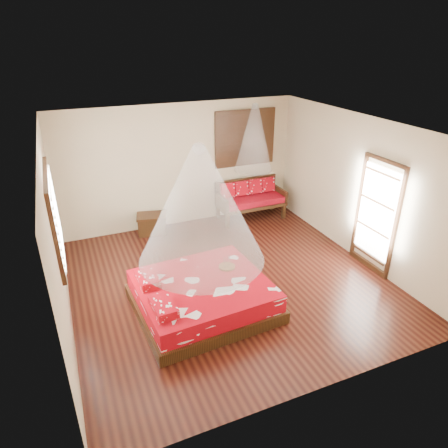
{
  "coord_description": "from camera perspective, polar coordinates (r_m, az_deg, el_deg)",
  "views": [
    {
      "loc": [
        -2.49,
        -5.69,
        4.14
      ],
      "look_at": [
        -0.07,
        0.04,
        1.15
      ],
      "focal_mm": 32.0,
      "sensor_mm": 36.0,
      "label": 1
    }
  ],
  "objects": [
    {
      "name": "room",
      "position": [
        6.78,
        0.67,
        1.87
      ],
      "size": [
        5.54,
        5.54,
        2.84
      ],
      "color": "black",
      "rests_on": "ground"
    },
    {
      "name": "bed",
      "position": [
        6.64,
        -3.19,
        -10.18
      ],
      "size": [
        2.24,
        2.05,
        0.64
      ],
      "rotation": [
        0.0,
        0.0,
        0.06
      ],
      "color": "black",
      "rests_on": "floor"
    },
    {
      "name": "daybed",
      "position": [
        9.73,
        3.72,
        3.79
      ],
      "size": [
        1.62,
        0.72,
        0.94
      ],
      "color": "black",
      "rests_on": "floor"
    },
    {
      "name": "storage_chest",
      "position": [
        9.18,
        -10.23,
        0.03
      ],
      "size": [
        0.75,
        0.62,
        0.45
      ],
      "rotation": [
        0.0,
        0.0,
        -0.25
      ],
      "color": "black",
      "rests_on": "floor"
    },
    {
      "name": "shutter_panel",
      "position": [
        9.61,
        3.03,
        12.17
      ],
      "size": [
        1.52,
        0.06,
        1.32
      ],
      "color": "black",
      "rests_on": "wall_back"
    },
    {
      "name": "window_left",
      "position": [
        6.37,
        -23.05,
        1.03
      ],
      "size": [
        0.1,
        1.74,
        1.34
      ],
      "color": "black",
      "rests_on": "wall_left"
    },
    {
      "name": "glazed_door",
      "position": [
        7.89,
        20.89,
        1.02
      ],
      "size": [
        0.08,
        1.02,
        2.16
      ],
      "color": "black",
      "rests_on": "floor"
    },
    {
      "name": "wine_tray",
      "position": [
        6.85,
        0.42,
        -5.79
      ],
      "size": [
        0.28,
        0.28,
        0.22
      ],
      "rotation": [
        0.0,
        0.0,
        0.3
      ],
      "color": "brown",
      "rests_on": "bed"
    },
    {
      "name": "mosquito_net_main",
      "position": [
        5.86,
        -3.4,
        2.65
      ],
      "size": [
        1.95,
        1.95,
        1.8
      ],
      "primitive_type": "cone",
      "color": "white",
      "rests_on": "ceiling"
    },
    {
      "name": "mosquito_net_daybed",
      "position": [
        9.18,
        4.34,
        12.14
      ],
      "size": [
        0.87,
        0.87,
        1.5
      ],
      "primitive_type": "cone",
      "color": "white",
      "rests_on": "ceiling"
    }
  ]
}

